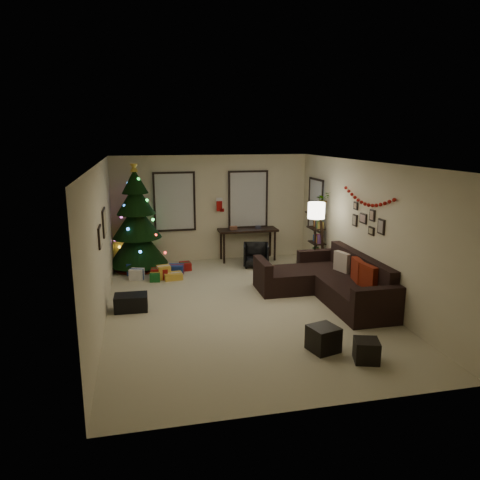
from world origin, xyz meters
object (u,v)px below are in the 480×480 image
object	(u,v)px
desk_chair	(256,255)
bookshelf	(318,238)
christmas_tree	(137,225)
sofa	(329,283)
desk	(248,233)

from	to	relation	value
desk_chair	bookshelf	world-z (taller)	bookshelf
christmas_tree	sofa	world-z (taller)	christmas_tree
christmas_tree	desk_chair	bearing A→B (deg)	-8.52
sofa	desk	distance (m)	3.29
desk	desk_chair	world-z (taller)	desk
christmas_tree	desk	world-z (taller)	christmas_tree
sofa	desk	bearing A→B (deg)	106.72
sofa	desk_chair	xyz separation A→B (m)	(-0.88, 2.47, -0.00)
desk	bookshelf	xyz separation A→B (m)	(1.41, -1.26, 0.06)
christmas_tree	desk_chair	size ratio (longest dim) A/B	4.52
bookshelf	desk_chair	bearing A→B (deg)	155.64
desk_chair	bookshelf	size ratio (longest dim) A/B	0.36
christmas_tree	desk_chair	distance (m)	2.98
christmas_tree	bookshelf	distance (m)	4.34
sofa	desk	size ratio (longest dim) A/B	1.89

